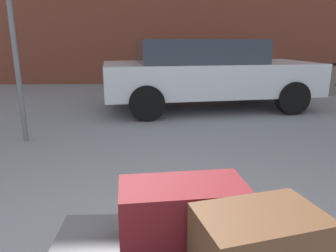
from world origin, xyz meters
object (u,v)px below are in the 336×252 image
at_px(no_parking_sign, 12,27).
at_px(parked_car, 207,72).
at_px(duffel_bag_brown_rear_left, 258,248).
at_px(bollard_kerb_near, 274,81).
at_px(bollard_kerb_mid, 330,81).
at_px(duffel_bag_maroon_rear_right, 183,214).

bearing_deg(no_parking_sign, parked_car, 36.60).
xyz_separation_m(duffel_bag_brown_rear_left, bollard_kerb_near, (2.61, 6.95, -0.15)).
xyz_separation_m(bollard_kerb_mid, no_parking_sign, (-6.43, -3.74, 1.20)).
relative_size(parked_car, no_parking_sign, 1.77).
relative_size(duffel_bag_maroon_rear_right, no_parking_sign, 0.26).
height_order(duffel_bag_brown_rear_left, bollard_kerb_mid, bollard_kerb_mid).
xyz_separation_m(bollard_kerb_near, no_parking_sign, (-4.95, -3.74, 1.20)).
bearing_deg(parked_car, duffel_bag_maroon_rear_right, -100.01).
bearing_deg(bollard_kerb_near, duffel_bag_maroon_rear_right, -113.69).
bearing_deg(bollard_kerb_near, no_parking_sign, -142.90).
distance_m(duffel_bag_maroon_rear_right, parked_car, 5.17).
xyz_separation_m(parked_car, no_parking_sign, (-2.92, -2.17, 0.81)).
bearing_deg(bollard_kerb_near, parked_car, -142.18).
relative_size(duffel_bag_maroon_rear_right, bollard_kerb_near, 0.90).
bearing_deg(bollard_kerb_mid, duffel_bag_brown_rear_left, -120.53).
distance_m(duffel_bag_maroon_rear_right, bollard_kerb_near, 7.27).
relative_size(bollard_kerb_near, no_parking_sign, 0.29).
bearing_deg(parked_car, bollard_kerb_near, 37.82).
distance_m(bollard_kerb_near, no_parking_sign, 6.32).
distance_m(duffel_bag_brown_rear_left, no_parking_sign, 4.11).
height_order(bollard_kerb_near, bollard_kerb_mid, same).
bearing_deg(bollard_kerb_near, duffel_bag_brown_rear_left, -110.58).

